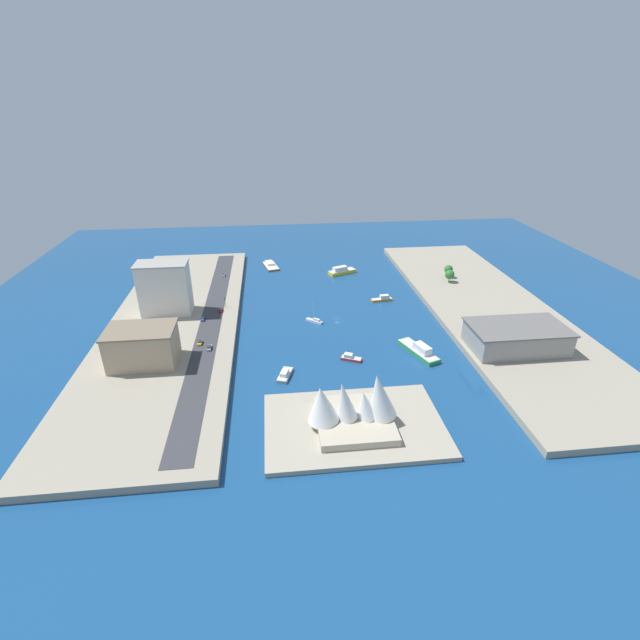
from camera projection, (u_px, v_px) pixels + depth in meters
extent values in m
plane|color=navy|center=(337.00, 319.00, 260.08)|extent=(440.00, 440.00, 0.00)
cube|color=#9E937F|center=(489.00, 309.00, 268.56)|extent=(70.00, 240.00, 3.24)
cube|color=#9E937F|center=(174.00, 324.00, 250.17)|extent=(70.00, 240.00, 3.24)
cube|color=#A89E89|center=(354.00, 425.00, 173.73)|extent=(68.59, 44.80, 2.00)
cube|color=#38383D|center=(211.00, 319.00, 251.50)|extent=(11.52, 228.00, 0.15)
cube|color=#2D8C4C|center=(418.00, 351.00, 224.36)|extent=(15.57, 26.75, 2.21)
cone|color=#2D8C4C|center=(402.00, 339.00, 235.23)|extent=(2.56, 2.56, 1.99)
cube|color=white|center=(422.00, 349.00, 220.75)|extent=(7.46, 10.42, 3.70)
cube|color=beige|center=(418.00, 349.00, 223.85)|extent=(14.95, 25.68, 0.10)
cube|color=red|center=(351.00, 359.00, 218.49)|extent=(10.52, 7.31, 1.38)
cone|color=red|center=(362.00, 361.00, 217.00)|extent=(1.65, 1.65, 1.25)
cube|color=white|center=(348.00, 356.00, 218.21)|extent=(4.82, 4.30, 1.87)
cube|color=beige|center=(351.00, 358.00, 218.16)|extent=(10.10, 7.01, 0.10)
cube|color=brown|center=(271.00, 266.00, 339.57)|extent=(13.12, 22.24, 1.17)
cone|color=brown|center=(274.00, 271.00, 330.50)|extent=(1.26, 1.26, 1.05)
cube|color=white|center=(270.00, 263.00, 342.04)|extent=(7.50, 10.75, 1.63)
cube|color=beige|center=(271.00, 265.00, 339.29)|extent=(12.60, 21.35, 0.10)
cube|color=#999EA3|center=(285.00, 375.00, 205.65)|extent=(8.31, 13.16, 1.45)
cone|color=#999EA3|center=(289.00, 368.00, 211.39)|extent=(1.65, 1.65, 1.31)
cube|color=white|center=(284.00, 373.00, 204.19)|extent=(4.54, 6.23, 1.97)
cube|color=beige|center=(285.00, 374.00, 205.30)|extent=(7.98, 12.63, 0.10)
cube|color=white|center=(314.00, 321.00, 255.62)|extent=(9.42, 8.09, 1.27)
cone|color=white|center=(306.00, 319.00, 258.21)|extent=(1.60, 1.60, 1.14)
cube|color=white|center=(317.00, 320.00, 254.26)|extent=(3.89, 3.46, 1.34)
cube|color=beige|center=(314.00, 320.00, 255.32)|extent=(9.04, 7.77, 0.10)
cylinder|color=silver|center=(313.00, 311.00, 253.10)|extent=(0.24, 0.24, 11.26)
cube|color=orange|center=(382.00, 300.00, 282.76)|extent=(13.48, 4.93, 1.34)
cone|color=orange|center=(371.00, 301.00, 281.42)|extent=(1.32, 1.32, 1.20)
cube|color=white|center=(384.00, 297.00, 282.24)|extent=(5.67, 3.39, 2.37)
cube|color=beige|center=(382.00, 299.00, 282.44)|extent=(12.94, 4.74, 0.10)
cube|color=yellow|center=(342.00, 272.00, 326.50)|extent=(21.09, 13.84, 2.43)
cone|color=yellow|center=(355.00, 269.00, 331.11)|extent=(2.86, 2.86, 2.19)
cube|color=white|center=(340.00, 269.00, 324.44)|extent=(11.11, 7.81, 3.07)
cube|color=beige|center=(342.00, 270.00, 325.94)|extent=(20.24, 13.29, 0.10)
cube|color=silver|center=(165.00, 289.00, 253.70)|extent=(27.30, 14.94, 29.16)
cube|color=#9D9992|center=(161.00, 264.00, 247.07)|extent=(28.40, 15.54, 0.80)
cube|color=tan|center=(143.00, 347.00, 206.98)|extent=(29.78, 20.17, 16.88)
cube|color=#7C6B55|center=(139.00, 330.00, 203.07)|extent=(30.97, 20.98, 0.80)
cube|color=gray|center=(516.00, 338.00, 220.66)|extent=(44.86, 25.45, 11.23)
cube|color=slate|center=(519.00, 327.00, 218.00)|extent=(46.66, 26.47, 0.80)
cylinder|color=black|center=(201.00, 345.00, 224.80)|extent=(0.28, 0.65, 0.64)
cylinder|color=black|center=(198.00, 345.00, 224.69)|extent=(0.28, 0.65, 0.64)
cylinder|color=black|center=(202.00, 342.00, 227.87)|extent=(0.28, 0.65, 0.64)
cylinder|color=black|center=(199.00, 342.00, 227.76)|extent=(0.28, 0.65, 0.64)
cube|color=yellow|center=(200.00, 343.00, 226.14)|extent=(2.21, 4.99, 0.81)
cube|color=#262D38|center=(200.00, 341.00, 226.06)|extent=(1.87, 2.82, 0.57)
cylinder|color=black|center=(208.00, 347.00, 223.19)|extent=(0.26, 0.64, 0.64)
cylinder|color=black|center=(212.00, 346.00, 223.35)|extent=(0.26, 0.64, 0.64)
cylinder|color=black|center=(207.00, 350.00, 220.03)|extent=(0.26, 0.64, 0.64)
cylinder|color=black|center=(211.00, 350.00, 220.19)|extent=(0.26, 0.64, 0.64)
cube|color=#B7B7BC|center=(209.00, 348.00, 221.54)|extent=(1.95, 5.08, 0.86)
cube|color=#262D38|center=(209.00, 347.00, 220.99)|extent=(1.70, 2.85, 0.63)
cylinder|color=black|center=(204.00, 321.00, 249.43)|extent=(0.26, 0.64, 0.64)
cylinder|color=black|center=(201.00, 321.00, 249.30)|extent=(0.26, 0.64, 0.64)
cylinder|color=black|center=(205.00, 318.00, 252.58)|extent=(0.26, 0.64, 0.64)
cylinder|color=black|center=(202.00, 318.00, 252.45)|extent=(0.26, 0.64, 0.64)
cube|color=blue|center=(203.00, 319.00, 250.80)|extent=(1.79, 5.07, 0.81)
cube|color=#262D38|center=(203.00, 317.00, 250.71)|extent=(1.55, 2.85, 0.64)
cylinder|color=black|center=(220.00, 310.00, 262.43)|extent=(0.25, 0.64, 0.64)
cylinder|color=black|center=(222.00, 309.00, 262.59)|extent=(0.25, 0.64, 0.64)
cylinder|color=black|center=(219.00, 312.00, 259.56)|extent=(0.25, 0.64, 0.64)
cylinder|color=black|center=(222.00, 312.00, 259.72)|extent=(0.25, 0.64, 0.64)
cube|color=red|center=(221.00, 310.00, 260.96)|extent=(1.76, 4.60, 0.73)
cube|color=#262D38|center=(221.00, 309.00, 260.47)|extent=(1.55, 2.57, 0.56)
cylinder|color=black|center=(223.00, 275.00, 314.17)|extent=(0.26, 0.65, 0.64)
cylinder|color=black|center=(225.00, 275.00, 314.36)|extent=(0.26, 0.65, 0.64)
cylinder|color=black|center=(223.00, 276.00, 311.55)|extent=(0.26, 0.65, 0.64)
cylinder|color=black|center=(225.00, 276.00, 311.74)|extent=(0.26, 0.65, 0.64)
cube|color=white|center=(224.00, 275.00, 312.82)|extent=(1.87, 4.25, 0.79)
cube|color=#262D38|center=(224.00, 274.00, 312.36)|extent=(1.61, 2.39, 0.48)
cylinder|color=black|center=(225.00, 303.00, 264.62)|extent=(0.18, 0.18, 5.50)
cube|color=black|center=(225.00, 298.00, 263.18)|extent=(0.36, 0.36, 1.00)
sphere|color=red|center=(225.00, 298.00, 263.03)|extent=(0.24, 0.24, 0.24)
sphere|color=yellow|center=(225.00, 298.00, 263.18)|extent=(0.24, 0.24, 0.24)
sphere|color=green|center=(225.00, 299.00, 263.34)|extent=(0.24, 0.24, 0.24)
cube|color=#BCAD93|center=(354.00, 420.00, 172.62)|extent=(28.96, 29.61, 3.00)
cone|color=white|center=(379.00, 395.00, 168.81)|extent=(13.96, 10.97, 20.06)
cone|color=white|center=(365.00, 404.00, 169.89)|extent=(10.37, 8.44, 12.54)
cone|color=white|center=(345.00, 401.00, 168.08)|extent=(10.72, 8.15, 16.95)
cone|color=white|center=(322.00, 404.00, 167.52)|extent=(13.52, 12.15, 15.55)
cylinder|color=brown|center=(448.00, 275.00, 310.17)|extent=(0.50, 0.50, 3.66)
sphere|color=#2D7233|center=(449.00, 269.00, 308.35)|extent=(5.71, 5.71, 5.71)
cylinder|color=brown|center=(449.00, 280.00, 302.56)|extent=(0.50, 0.50, 2.77)
sphere|color=#2D7233|center=(450.00, 275.00, 300.84)|extent=(6.28, 6.28, 6.28)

